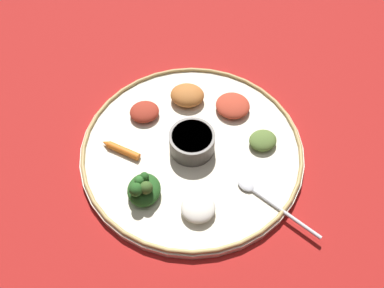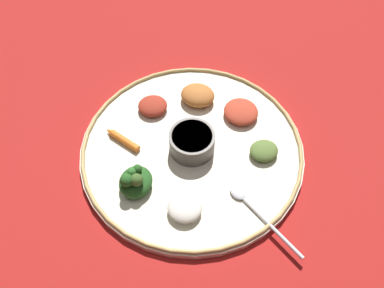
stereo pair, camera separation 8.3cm
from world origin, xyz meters
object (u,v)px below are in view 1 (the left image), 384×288
object	(u,v)px
greens_pile	(143,189)
spoon	(265,199)
center_bowl	(192,142)
carrot_near_spoon	(121,150)

from	to	relation	value
greens_pile	spoon	bearing A→B (deg)	-47.94
spoon	greens_pile	world-z (taller)	greens_pile
center_bowl	spoon	distance (m)	0.18
carrot_near_spoon	spoon	bearing A→B (deg)	-66.42
greens_pile	carrot_near_spoon	bearing A→B (deg)	73.22
center_bowl	carrot_near_spoon	distance (m)	0.14
spoon	greens_pile	distance (m)	0.22
center_bowl	carrot_near_spoon	world-z (taller)	center_bowl
center_bowl	spoon	xyz separation A→B (m)	(0.01, -0.18, -0.02)
center_bowl	carrot_near_spoon	size ratio (longest dim) A/B	1.06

